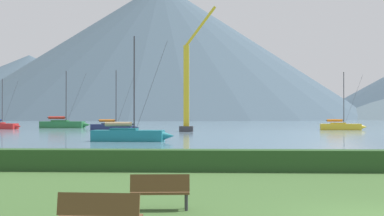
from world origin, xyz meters
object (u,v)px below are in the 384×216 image
(sailboat_slip_6, at_px, (341,126))
(sailboat_slip_7, at_px, (0,126))
(sailboat_slip_0, at_px, (113,127))
(sailboat_slip_2, at_px, (63,124))
(sailboat_slip_5, at_px, (129,134))
(park_bench_near_path, at_px, (160,190))
(dock_crane, at_px, (187,93))
(park_bench_under_tree, at_px, (100,213))

(sailboat_slip_6, bearing_deg, sailboat_slip_7, -177.28)
(sailboat_slip_7, bearing_deg, sailboat_slip_0, -14.46)
(sailboat_slip_2, relative_size, sailboat_slip_7, 1.22)
(sailboat_slip_7, bearing_deg, sailboat_slip_5, -47.35)
(sailboat_slip_2, bearing_deg, park_bench_near_path, -71.53)
(sailboat_slip_6, bearing_deg, dock_crane, -152.71)
(sailboat_slip_7, bearing_deg, sailboat_slip_6, 5.29)
(sailboat_slip_0, bearing_deg, park_bench_near_path, -71.45)
(sailboat_slip_6, relative_size, park_bench_near_path, 6.01)
(sailboat_slip_0, bearing_deg, dock_crane, -10.75)
(sailboat_slip_5, bearing_deg, dock_crane, 84.59)
(sailboat_slip_2, distance_m, sailboat_slip_7, 11.79)
(dock_crane, bearing_deg, park_bench_near_path, -87.55)
(sailboat_slip_5, bearing_deg, sailboat_slip_6, 56.37)
(park_bench_under_tree, bearing_deg, sailboat_slip_2, 108.84)
(sailboat_slip_6, distance_m, park_bench_near_path, 79.93)
(sailboat_slip_5, height_order, sailboat_slip_7, sailboat_slip_5)
(park_bench_under_tree, relative_size, dock_crane, 0.09)
(sailboat_slip_5, relative_size, park_bench_under_tree, 5.88)
(sailboat_slip_5, distance_m, sailboat_slip_6, 48.92)
(sailboat_slip_6, xyz_separation_m, park_bench_under_tree, (-22.56, -80.35, -0.09))
(sailboat_slip_0, bearing_deg, sailboat_slip_6, 16.36)
(sailboat_slip_2, distance_m, park_bench_near_path, 91.65)
(dock_crane, bearing_deg, sailboat_slip_0, 162.34)
(sailboat_slip_2, relative_size, sailboat_slip_5, 1.08)
(sailboat_slip_2, distance_m, sailboat_slip_6, 50.01)
(sailboat_slip_5, xyz_separation_m, park_bench_near_path, (6.72, -37.11, -0.11))
(sailboat_slip_2, distance_m, dock_crane, 32.10)
(sailboat_slip_7, relative_size, park_bench_near_path, 5.54)
(sailboat_slip_0, relative_size, park_bench_under_tree, 5.61)
(sailboat_slip_5, bearing_deg, sailboat_slip_0, 105.05)
(sailboat_slip_7, distance_m, dock_crane, 35.90)
(sailboat_slip_2, bearing_deg, park_bench_under_tree, -72.64)
(sailboat_slip_0, relative_size, sailboat_slip_7, 1.08)
(sailboat_slip_5, bearing_deg, park_bench_near_path, -77.83)
(sailboat_slip_6, distance_m, dock_crane, 26.94)
(sailboat_slip_0, distance_m, sailboat_slip_6, 36.82)
(sailboat_slip_2, bearing_deg, sailboat_slip_6, -11.01)
(sailboat_slip_2, height_order, sailboat_slip_6, sailboat_slip_2)
(sailboat_slip_6, xyz_separation_m, dock_crane, (-24.58, -9.78, 5.10))
(sailboat_slip_0, relative_size, sailboat_slip_6, 0.99)
(sailboat_slip_6, height_order, dock_crane, dock_crane)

